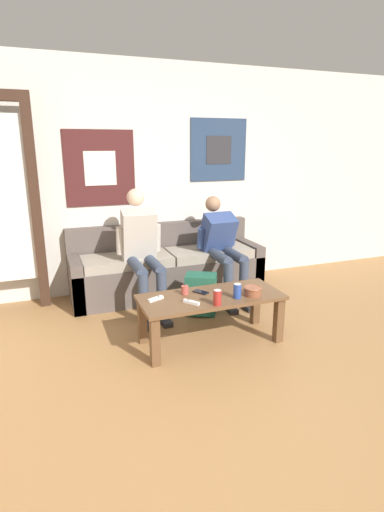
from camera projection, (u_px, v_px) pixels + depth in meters
The scene contains 15 objects.
ground_plane at pixel (294, 421), 2.49m from camera, with size 18.00×18.00×0.00m, color #9E7042.
wall_back at pixel (162, 179), 4.63m from camera, with size 10.00×0.07×2.55m.
couch at pixel (167, 269), 4.58m from camera, with size 2.17×0.65×0.78m.
coffee_table at pixel (211, 304), 3.40m from camera, with size 1.22×0.51×0.43m.
person_seated_adult at pixel (142, 247), 4.04m from camera, with size 0.47×0.86×1.23m.
person_seated_teen at pixel (222, 244), 4.39m from camera, with size 0.47×0.90×1.10m.
backpack at pixel (201, 295), 4.02m from camera, with size 0.37×0.34×0.41m.
ceramic_bowl at pixel (253, 291), 3.37m from camera, with size 0.16×0.16×0.07m.
pillar_candle at pixel (185, 290), 3.40m from camera, with size 0.06×0.06×0.09m.
drink_can_blue at pixel (237, 291), 3.30m from camera, with size 0.07×0.07×0.12m.
drink_can_red at pixel (217, 297), 3.16m from camera, with size 0.07×0.07×0.12m.
game_controller_near_left at pixel (191, 302), 3.20m from camera, with size 0.11×0.14×0.03m.
game_controller_near_right at pixel (156, 299), 3.27m from camera, with size 0.15×0.09×0.03m.
game_controller_far_center at pixel (219, 295), 3.36m from camera, with size 0.10×0.14×0.03m.
cell_phone at pixel (201, 292), 3.44m from camera, with size 0.13×0.15×0.01m.
Camera 1 is at (-1.35, -1.75, 1.66)m, focal length 28.00 mm.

